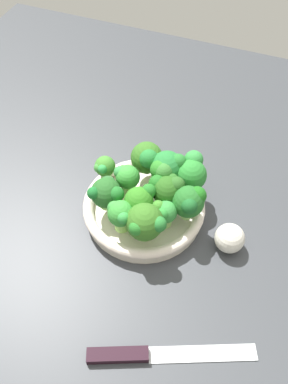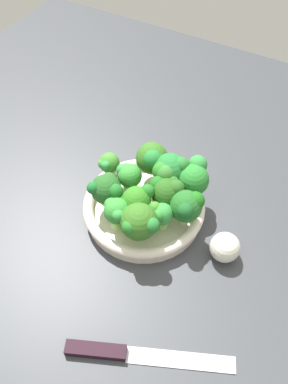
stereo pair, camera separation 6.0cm
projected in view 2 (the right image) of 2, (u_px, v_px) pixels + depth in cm
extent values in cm
cube|color=#373A3F|center=(124.00, 214.00, 82.38)|extent=(130.00, 130.00, 2.50)
cylinder|color=white|center=(144.00, 211.00, 80.41)|extent=(22.72, 22.72, 1.67)
torus|color=#F1E0D0|center=(144.00, 205.00, 78.96)|extent=(23.66, 23.66, 2.04)
cylinder|color=#86BF5E|center=(130.00, 185.00, 79.16)|extent=(2.66, 2.66, 2.48)
sphere|color=green|center=(130.00, 176.00, 77.01)|extent=(4.64, 4.64, 4.64)
sphere|color=#348A41|center=(122.00, 170.00, 76.89)|extent=(2.36, 2.36, 2.36)
sphere|color=#3C8430|center=(126.00, 168.00, 77.22)|extent=(1.91, 1.91, 1.91)
cylinder|color=#84CC5C|center=(169.00, 181.00, 79.82)|extent=(2.58, 2.58, 2.29)
sphere|color=#237531|center=(170.00, 170.00, 77.24)|extent=(6.62, 6.62, 6.62)
sphere|color=#297A24|center=(163.00, 171.00, 75.82)|extent=(3.90, 3.90, 3.90)
sphere|color=#34792F|center=(165.00, 174.00, 75.24)|extent=(3.71, 3.71, 3.71)
sphere|color=#24712B|center=(181.00, 165.00, 75.78)|extent=(3.20, 3.20, 3.20)
cylinder|color=#93C460|center=(137.00, 211.00, 75.10)|extent=(2.15, 2.15, 2.79)
sphere|color=#2F791E|center=(136.00, 201.00, 72.65)|extent=(5.31, 5.31, 5.31)
sphere|color=#216E22|center=(147.00, 192.00, 72.40)|extent=(2.66, 2.66, 2.66)
sphere|color=#2E702B|center=(139.00, 207.00, 71.22)|extent=(2.57, 2.57, 2.57)
cylinder|color=#8DCE5A|center=(118.00, 220.00, 73.78)|extent=(2.59, 2.59, 2.79)
sphere|color=#348E33|center=(117.00, 211.00, 71.47)|extent=(4.76, 4.76, 4.76)
sphere|color=#368B37|center=(111.00, 205.00, 71.63)|extent=(2.63, 2.63, 2.63)
sphere|color=#318E3B|center=(118.00, 216.00, 69.57)|extent=(2.20, 2.20, 2.20)
cylinder|color=#8EBC57|center=(152.00, 168.00, 82.28)|extent=(1.88, 1.88, 1.80)
sphere|color=#326921|center=(152.00, 158.00, 79.96)|extent=(6.35, 6.35, 6.35)
sphere|color=#22762F|center=(153.00, 159.00, 77.51)|extent=(3.70, 3.70, 3.70)
sphere|color=#347320|center=(156.00, 161.00, 77.40)|extent=(2.76, 2.76, 2.76)
cylinder|color=#92D065|center=(107.00, 198.00, 77.56)|extent=(2.79, 2.79, 1.77)
sphere|color=#235B23|center=(106.00, 189.00, 75.40)|extent=(5.76, 5.76, 5.76)
sphere|color=#1D6523|center=(115.00, 191.00, 73.60)|extent=(2.78, 2.78, 2.78)
sphere|color=#1A6628|center=(93.00, 188.00, 73.83)|extent=(2.35, 2.35, 2.35)
sphere|color=#2B5F2D|center=(109.00, 181.00, 76.05)|extent=(3.17, 3.17, 3.17)
cylinder|color=#78BE5B|center=(191.00, 190.00, 78.56)|extent=(1.97, 1.97, 2.16)
sphere|color=#287F2D|center=(193.00, 180.00, 76.16)|extent=(6.13, 6.13, 6.13)
sphere|color=#2F8839|center=(198.00, 165.00, 76.50)|extent=(3.67, 3.67, 3.67)
sphere|color=#2D8134|center=(183.00, 173.00, 76.38)|extent=(2.47, 2.47, 2.47)
cylinder|color=#93D861|center=(166.00, 203.00, 76.33)|extent=(2.24, 2.24, 2.57)
sphere|color=#265A1A|center=(166.00, 193.00, 73.92)|extent=(5.49, 5.49, 5.49)
sphere|color=#285E20|center=(173.00, 183.00, 74.41)|extent=(2.44, 2.44, 2.44)
sphere|color=#1F651E|center=(158.00, 185.00, 74.32)|extent=(3.26, 3.26, 3.26)
sphere|color=#295C21|center=(176.00, 188.00, 72.83)|extent=(3.04, 3.04, 3.04)
cylinder|color=#98CB74|center=(184.00, 216.00, 74.54)|extent=(2.02, 2.02, 2.46)
sphere|color=#226324|center=(186.00, 206.00, 72.09)|extent=(5.86, 5.86, 5.86)
sphere|color=#1D6A20|center=(187.00, 213.00, 70.73)|extent=(2.52, 2.52, 2.52)
sphere|color=#195823|center=(185.00, 211.00, 69.82)|extent=(2.90, 2.90, 2.90)
sphere|color=#1B6619|center=(195.00, 201.00, 71.50)|extent=(3.41, 3.41, 3.41)
cylinder|color=#8ED05E|center=(139.00, 232.00, 72.54)|extent=(2.52, 2.52, 2.27)
sphere|color=#336B20|center=(139.00, 222.00, 69.96)|extent=(6.64, 6.64, 6.64)
sphere|color=#287A27|center=(130.00, 226.00, 68.26)|extent=(2.79, 2.79, 2.79)
sphere|color=#24722C|center=(152.00, 225.00, 68.10)|extent=(2.75, 2.75, 2.75)
cylinder|color=#90C862|center=(162.00, 222.00, 73.81)|extent=(2.23, 2.23, 2.38)
sphere|color=#328A38|center=(162.00, 214.00, 71.85)|extent=(4.06, 4.06, 4.06)
sphere|color=#297F2F|center=(158.00, 216.00, 70.63)|extent=(2.36, 2.36, 2.36)
sphere|color=#397E27|center=(155.00, 208.00, 71.50)|extent=(2.36, 2.36, 2.36)
cylinder|color=#82C267|center=(110.00, 172.00, 81.19)|extent=(2.20, 2.20, 2.59)
sphere|color=#3E832E|center=(109.00, 163.00, 79.15)|extent=(4.05, 4.05, 4.05)
sphere|color=green|center=(106.00, 165.00, 77.54)|extent=(1.78, 1.78, 1.78)
sphere|color=#3E8E39|center=(103.00, 164.00, 78.54)|extent=(2.06, 2.06, 2.06)
cube|color=silver|center=(181.00, 360.00, 63.43)|extent=(8.99, 16.68, 0.40)
cube|color=black|center=(96.00, 350.00, 63.80)|extent=(5.75, 9.70, 1.50)
sphere|color=silver|center=(225.00, 246.00, 73.11)|extent=(5.53, 5.53, 5.53)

